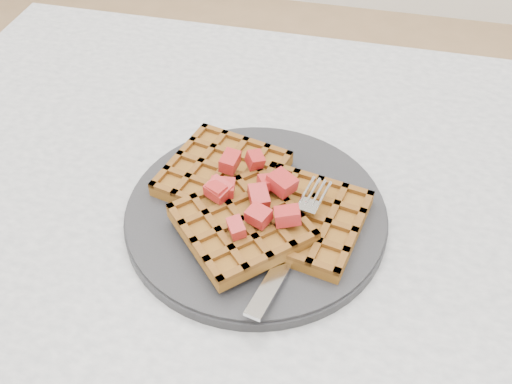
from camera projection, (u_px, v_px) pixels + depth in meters
The scene contains 5 objects.
table at pixel (361, 313), 0.65m from camera, with size 1.20×0.80×0.75m.
plate at pixel (256, 214), 0.60m from camera, with size 0.27×0.27×0.02m, color black.
waffles at pixel (255, 203), 0.58m from camera, with size 0.23×0.22×0.03m.
strawberry_pile at pixel (256, 182), 0.57m from camera, with size 0.15×0.15×0.02m, color maroon, non-canonical shape.
fork at pixel (295, 242), 0.55m from camera, with size 0.02×0.18×0.02m, color silver, non-canonical shape.
Camera 1 is at (-0.03, -0.38, 1.20)m, focal length 40.00 mm.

